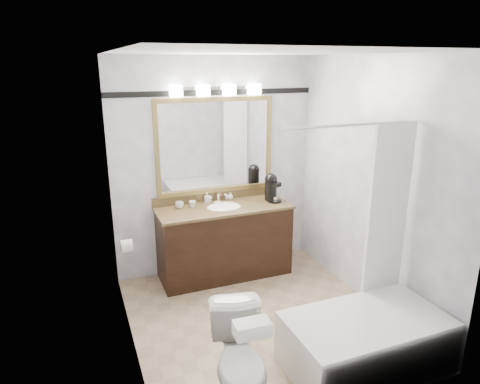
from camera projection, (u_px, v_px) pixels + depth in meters
room at (262, 198)px, 3.83m from camera, size 2.42×2.62×2.52m
vanity at (224, 240)px, 4.97m from camera, size 1.53×0.58×0.97m
mirror at (216, 146)px, 4.90m from camera, size 1.40×0.04×1.10m
vanity_light_bar at (216, 90)px, 4.67m from camera, size 1.02×0.14×0.12m
accent_stripe at (214, 92)px, 4.74m from camera, size 2.40×0.01×0.06m
bathtub at (366, 334)px, 3.51m from camera, size 1.30×0.75×1.96m
tp_roll at (127, 246)px, 4.18m from camera, size 0.11×0.12×0.12m
toilet at (241, 362)px, 3.07m from camera, size 0.54×0.77×0.71m
tissue_box at (252, 328)px, 2.78m from camera, size 0.25×0.15×0.10m
coffee_maker at (271, 187)px, 5.02m from camera, size 0.18×0.21×0.33m
cup_left at (179, 205)px, 4.80m from camera, size 0.12×0.12×0.07m
cup_right at (193, 204)px, 4.82m from camera, size 0.08×0.08×0.07m
soap_bottle_a at (207, 198)px, 4.98m from camera, size 0.06×0.06×0.12m
soap_bottle_b at (230, 196)px, 5.09m from camera, size 0.09×0.09×0.09m
soap_bar at (218, 203)px, 4.94m from camera, size 0.08×0.05×0.02m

